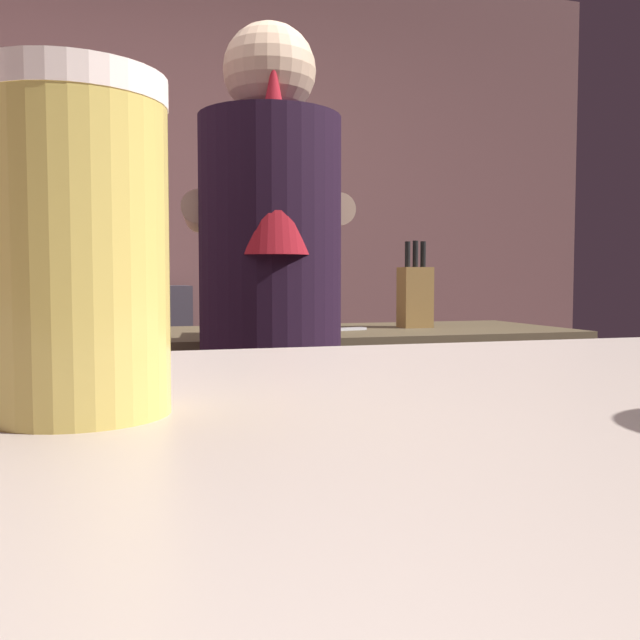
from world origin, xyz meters
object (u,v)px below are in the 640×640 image
at_px(bartender, 271,325).
at_px(pint_glass_far, 77,248).
at_px(bottle_vinegar, 55,266).
at_px(knife_block, 415,295).
at_px(mixing_bowl, 52,328).
at_px(chefs_knife, 331,330).
at_px(bottle_olive_oil, 95,265).

bearing_deg(bartender, pint_glass_far, 171.57).
bearing_deg(bottle_vinegar, knife_block, -44.87).
relative_size(bartender, mixing_bowl, 8.33).
xyz_separation_m(chefs_knife, bottle_vinegar, (-0.90, 1.28, 0.22)).
bearing_deg(bartender, mixing_bowl, 61.37).
bearing_deg(pint_glass_far, chefs_knife, 69.24).
height_order(knife_block, mixing_bowl, knife_block).
height_order(bartender, mixing_bowl, bartender).
bearing_deg(pint_glass_far, bottle_olive_oil, 91.53).
height_order(chefs_knife, pint_glass_far, pint_glass_far).
xyz_separation_m(knife_block, bottle_vinegar, (-1.22, 1.21, 0.11)).
distance_m(bartender, bottle_olive_oil, 1.61).
relative_size(knife_block, chefs_knife, 1.20).
bearing_deg(knife_block, bartender, -141.32).
height_order(mixing_bowl, bottle_vinegar, bottle_vinegar).
bearing_deg(chefs_knife, bartender, -136.59).
bearing_deg(bottle_vinegar, chefs_knife, -54.92).
relative_size(knife_block, bottle_olive_oil, 1.22).
height_order(knife_block, pint_glass_far, knife_block).
relative_size(bartender, chefs_knife, 7.02).
distance_m(mixing_bowl, pint_glass_far, 1.70).
bearing_deg(bottle_olive_oil, bottle_vinegar, 139.75).
distance_m(knife_block, bottle_vinegar, 1.72).
height_order(bottle_vinegar, bottle_olive_oil, bottle_olive_oil).
bearing_deg(bartender, bottle_vinegar, 27.47).
bearing_deg(pint_glass_far, bottle_vinegar, 94.80).
relative_size(mixing_bowl, bottle_olive_oil, 0.86).
bearing_deg(pint_glass_far, knife_block, 61.61).
relative_size(chefs_knife, bottle_vinegar, 1.05).
bearing_deg(bartender, bottle_olive_oil, 23.40).
distance_m(mixing_bowl, bottle_olive_oil, 1.18).
xyz_separation_m(knife_block, pint_glass_far, (-0.96, -1.78, 0.06)).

